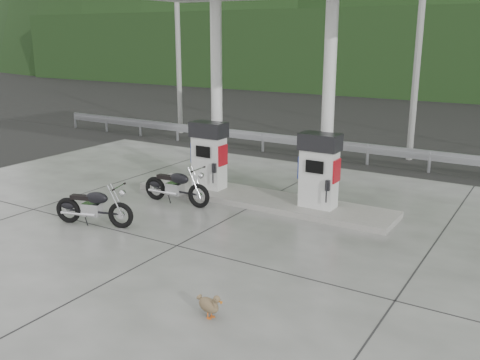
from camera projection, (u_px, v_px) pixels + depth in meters
The scene contains 15 objects.
ground at pixel (205, 232), 11.82m from camera, with size 160.00×160.00×0.00m, color black.
forecourt_apron at pixel (205, 231), 11.81m from camera, with size 18.00×14.00×0.02m, color #61625D.
pump_island at pixel (260, 199), 13.85m from camera, with size 7.00×1.40×0.15m, color gray.
gas_pump_left at pixel (209, 155), 14.40m from camera, with size 0.95×0.55×1.80m, color silver, non-canonical shape.
gas_pump_right at pixel (319, 171), 12.78m from camera, with size 0.95×0.55×1.80m, color silver, non-canonical shape.
canopy_column_left at pixel (217, 94), 14.30m from camera, with size 0.30×0.30×5.00m, color white.
canopy_column_right at pixel (328, 102), 12.69m from camera, with size 0.30×0.30×5.00m, color white.
guardrail at pixel (340, 141), 18.20m from camera, with size 26.00×0.16×1.42m, color #999AA0, non-canonical shape.
road at pixel (371, 144), 21.27m from camera, with size 60.00×7.00×0.01m, color black.
utility_pole_a at pixel (178, 40), 22.60m from camera, with size 0.22×0.22×8.00m, color gray.
utility_pole_b at pixel (419, 41), 17.56m from camera, with size 0.22×0.22×8.00m, color gray.
tree_band at pixel (463, 53), 35.69m from camera, with size 80.00×6.00×6.00m, color black.
motorcycle_left at pixel (94, 207), 12.07m from camera, with size 1.81×0.57×0.86m, color black, non-canonical shape.
motorcycle_right at pixel (176, 187), 13.63m from camera, with size 1.86×0.59×0.88m, color black, non-canonical shape.
duck at pixel (209, 305), 8.20m from camera, with size 0.51×0.14×0.37m, color brown, non-canonical shape.
Camera 1 is at (6.47, -9.05, 4.23)m, focal length 40.00 mm.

